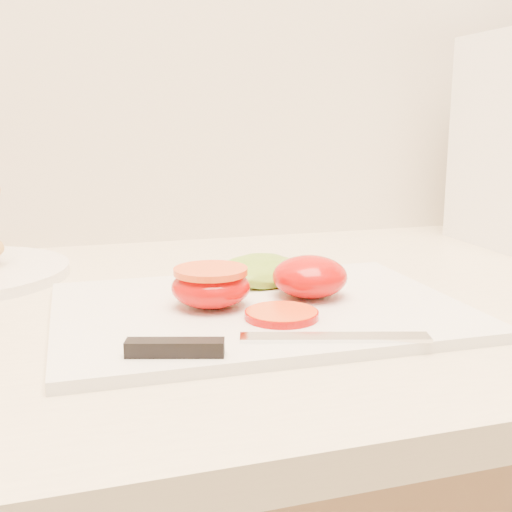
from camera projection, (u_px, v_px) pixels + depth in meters
name	position (u px, v px, depth m)	size (l,w,h in m)	color
cutting_board	(259.00, 310.00, 0.61)	(0.38, 0.27, 0.01)	silver
tomato_half_dome	(310.00, 276.00, 0.63)	(0.07, 0.07, 0.04)	#AF0801
tomato_half_cut	(211.00, 285.00, 0.60)	(0.07, 0.07, 0.04)	#AF0801
tomato_slice_0	(282.00, 314.00, 0.56)	(0.06, 0.06, 0.01)	#F65B1C
lettuce_leaf_0	(265.00, 271.00, 0.69)	(0.11, 0.08, 0.02)	#72A62C
knife	(241.00, 343.00, 0.49)	(0.24, 0.06, 0.01)	silver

